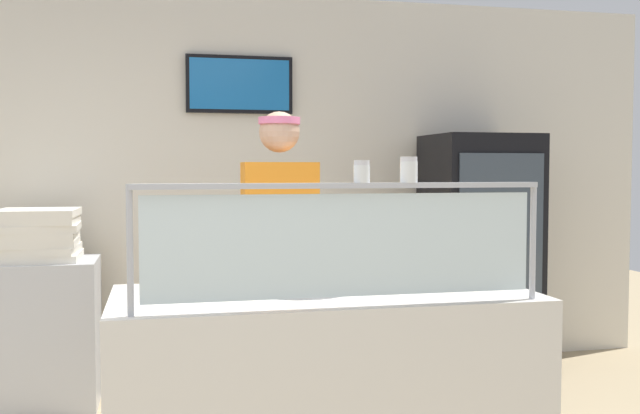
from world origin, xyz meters
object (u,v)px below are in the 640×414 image
Objects in this scene: pizza_server at (309,282)px; pepper_flake_shaker at (409,171)px; drink_fridge at (479,255)px; worker_figure at (281,258)px; pizza_tray at (301,287)px; parmesan_shaker at (362,173)px; pizza_box_stack at (38,235)px.

pepper_flake_shaker reaches higher than pizza_server.
pizza_server is 2.38m from drink_fridge.
drink_fridge is at bearing 58.51° from pepper_flake_shaker.
pepper_flake_shaker is at bearing -74.00° from worker_figure.
pizza_tray is 0.71m from pepper_flake_shaker.
pizza_server is 3.34× the size of parmesan_shaker.
parmesan_shaker is 2.57m from pizza_box_stack.
drink_fridge reaches higher than pizza_server.
pizza_tray is 0.68m from worker_figure.
worker_figure is (-0.31, 1.07, -0.45)m from pepper_flake_shaker.
worker_figure reaches higher than drink_fridge.
pizza_server is 0.56× the size of pizza_box_stack.
parmesan_shaker is at bearing -83.45° from worker_figure.
pizza_tray is 0.27× the size of drink_fridge.
pepper_flake_shaker is 0.06× the size of worker_figure.
worker_figure is at bearing 96.55° from parmesan_shaker.
drink_fridge is at bearing 55.03° from parmesan_shaker.
worker_figure is at bearing 106.00° from pepper_flake_shaker.
worker_figure reaches higher than pizza_server.
worker_figure is at bearing 93.50° from pizza_server.
pizza_tray is 2.14m from pizza_box_stack.
pizza_server is 0.16× the size of drink_fridge.
parmesan_shaker is at bearing -180.00° from pepper_flake_shaker.
worker_figure reaches higher than parmesan_shaker.
pepper_flake_shaker is (0.31, -0.37, 0.47)m from pizza_server.
parmesan_shaker is 0.17× the size of pizza_box_stack.
pizza_server is at bearing 129.59° from pepper_flake_shaker.
worker_figure is (-0.00, 0.70, 0.02)m from pizza_server.
pizza_tray is 4.64× the size of pepper_flake_shaker.
pizza_box_stack is at bearing 143.02° from worker_figure.
pizza_tray is 1.62× the size of pizza_server.
pizza_server is 0.61m from parmesan_shaker.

